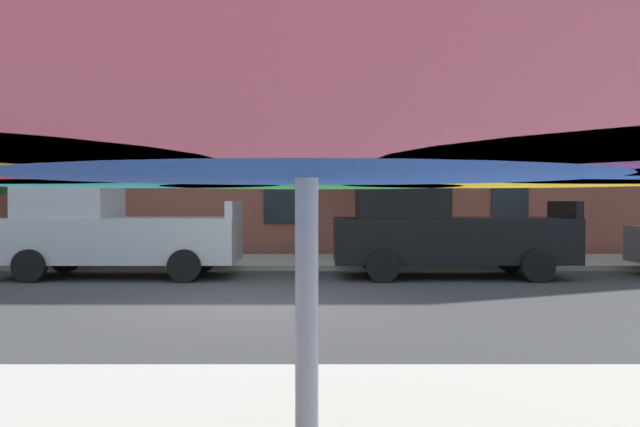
% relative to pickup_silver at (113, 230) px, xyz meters
% --- Properties ---
extents(ground_plane, '(120.00, 120.00, 0.00)m').
position_rel_pickup_silver_xyz_m(ground_plane, '(3.46, -3.70, -1.03)').
color(ground_plane, '#38383A').
extents(sidewalk_far, '(56.00, 3.60, 0.12)m').
position_rel_pickup_silver_xyz_m(sidewalk_far, '(3.46, 3.10, -0.97)').
color(sidewalk_far, '#9E998E').
rests_on(sidewalk_far, ground).
extents(pickup_silver, '(5.10, 2.12, 2.20)m').
position_rel_pickup_silver_xyz_m(pickup_silver, '(0.00, 0.00, 0.00)').
color(pickup_silver, '#A8AAB2').
rests_on(pickup_silver, ground).
extents(pickup_black_midblock, '(5.10, 2.12, 2.20)m').
position_rel_pickup_silver_xyz_m(pickup_black_midblock, '(7.21, 0.00, 0.00)').
color(pickup_black_midblock, black).
rests_on(pickup_black_midblock, ground).
extents(street_tree_middle, '(3.25, 3.25, 5.59)m').
position_rel_pickup_silver_xyz_m(street_tree_middle, '(6.14, 3.50, 2.80)').
color(street_tree_middle, '#4C3823').
rests_on(street_tree_middle, ground).
extents(patio_umbrella, '(3.27, 3.27, 2.18)m').
position_rel_pickup_silver_xyz_m(patio_umbrella, '(4.55, -12.70, 0.89)').
color(patio_umbrella, silver).
rests_on(patio_umbrella, ground).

